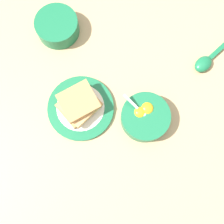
{
  "coord_description": "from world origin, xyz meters",
  "views": [
    {
      "loc": [
        0.18,
        -0.25,
        0.74
      ],
      "look_at": [
        0.08,
        -0.13,
        0.02
      ],
      "focal_mm": 42.0,
      "sensor_mm": 36.0,
      "label": 1
    }
  ],
  "objects_px": {
    "toast_plate": "(80,107)",
    "congee_bowl": "(57,26)",
    "soup_spoon": "(206,62)",
    "egg_bowl": "(145,117)",
    "toast_sandwich": "(79,104)"
  },
  "relations": [
    {
      "from": "toast_plate",
      "to": "congee_bowl",
      "type": "xyz_separation_m",
      "value": [
        -0.21,
        0.14,
        0.02
      ]
    },
    {
      "from": "soup_spoon",
      "to": "congee_bowl",
      "type": "height_order",
      "value": "congee_bowl"
    },
    {
      "from": "egg_bowl",
      "to": "toast_plate",
      "type": "relative_size",
      "value": 0.77
    },
    {
      "from": "egg_bowl",
      "to": "soup_spoon",
      "type": "relative_size",
      "value": 1.01
    },
    {
      "from": "soup_spoon",
      "to": "congee_bowl",
      "type": "xyz_separation_m",
      "value": [
        -0.41,
        -0.21,
        0.02
      ]
    },
    {
      "from": "toast_sandwich",
      "to": "soup_spoon",
      "type": "distance_m",
      "value": 0.4
    },
    {
      "from": "congee_bowl",
      "to": "soup_spoon",
      "type": "bearing_deg",
      "value": 26.97
    },
    {
      "from": "soup_spoon",
      "to": "egg_bowl",
      "type": "bearing_deg",
      "value": -97.11
    },
    {
      "from": "egg_bowl",
      "to": "congee_bowl",
      "type": "bearing_deg",
      "value": 173.15
    },
    {
      "from": "toast_plate",
      "to": "toast_sandwich",
      "type": "xyz_separation_m",
      "value": [
        -0.0,
        0.0,
        0.03
      ]
    },
    {
      "from": "toast_plate",
      "to": "toast_sandwich",
      "type": "height_order",
      "value": "toast_sandwich"
    },
    {
      "from": "toast_sandwich",
      "to": "egg_bowl",
      "type": "bearing_deg",
      "value": 29.95
    },
    {
      "from": "egg_bowl",
      "to": "soup_spoon",
      "type": "distance_m",
      "value": 0.25
    },
    {
      "from": "toast_sandwich",
      "to": "soup_spoon",
      "type": "bearing_deg",
      "value": 60.71
    },
    {
      "from": "congee_bowl",
      "to": "toast_sandwich",
      "type": "bearing_deg",
      "value": -33.09
    }
  ]
}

